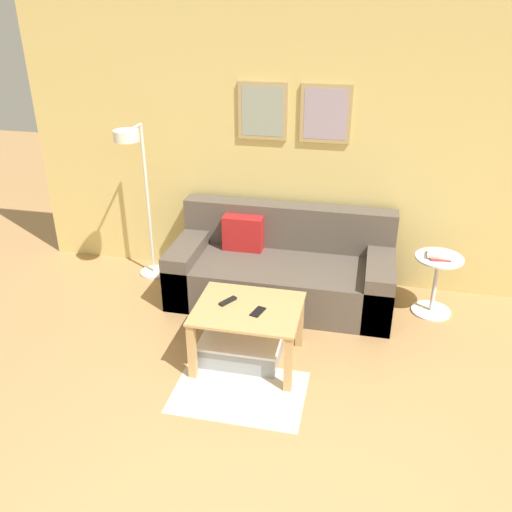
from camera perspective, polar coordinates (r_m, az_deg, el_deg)
wall_back at (r=4.90m, az=7.34°, el=11.15°), size 5.60×0.09×2.55m
area_rug at (r=3.92m, az=-1.77°, el=-14.09°), size 0.92×0.63×0.01m
couch at (r=4.88m, az=2.72°, el=-1.48°), size 1.94×0.87×0.79m
coffee_table at (r=4.00m, az=-0.84°, el=-6.60°), size 0.77×0.63×0.47m
storage_bin at (r=4.15m, az=-1.61°, el=-9.83°), size 0.61×0.37×0.19m
floor_lamp at (r=4.94m, az=-12.40°, el=7.76°), size 0.28×0.55×1.49m
side_table at (r=4.86m, az=18.41°, el=-2.33°), size 0.40×0.40×0.53m
book_stack at (r=4.76m, az=18.74°, el=0.08°), size 0.21×0.19×0.04m
remote_control at (r=4.01m, az=-2.98°, el=-4.76°), size 0.11×0.15×0.02m
cell_phone at (r=3.89m, az=0.20°, el=-5.89°), size 0.10×0.15×0.01m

